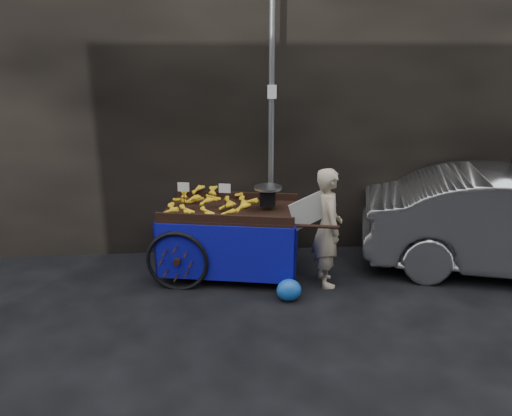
{
  "coord_description": "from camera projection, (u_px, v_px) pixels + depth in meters",
  "views": [
    {
      "loc": [
        -0.44,
        -5.48,
        2.97
      ],
      "look_at": [
        0.03,
        0.5,
        1.03
      ],
      "focal_mm": 35.0,
      "sensor_mm": 36.0,
      "label": 1
    }
  ],
  "objects": [
    {
      "name": "ground",
      "position": [
        257.0,
        300.0,
        6.14
      ],
      "size": [
        80.0,
        80.0,
        0.0
      ],
      "primitive_type": "plane",
      "color": "black",
      "rests_on": "ground"
    },
    {
      "name": "building_wall",
      "position": [
        269.0,
        78.0,
        7.87
      ],
      "size": [
        13.5,
        2.0,
        5.0
      ],
      "color": "black",
      "rests_on": "ground"
    },
    {
      "name": "street_pole",
      "position": [
        271.0,
        121.0,
        6.78
      ],
      "size": [
        0.12,
        0.1,
        4.0
      ],
      "color": "slate",
      "rests_on": "ground"
    },
    {
      "name": "banana_cart",
      "position": [
        227.0,
        216.0,
        6.67
      ],
      "size": [
        2.58,
        1.52,
        1.32
      ],
      "rotation": [
        0.0,
        0.0,
        -0.19
      ],
      "color": "black",
      "rests_on": "ground"
    },
    {
      "name": "vendor",
      "position": [
        327.0,
        227.0,
        6.35
      ],
      "size": [
        0.74,
        0.59,
        1.55
      ],
      "rotation": [
        0.0,
        0.0,
        1.63
      ],
      "color": "tan",
      "rests_on": "ground"
    },
    {
      "name": "plastic_bag",
      "position": [
        289.0,
        290.0,
        6.09
      ],
      "size": [
        0.31,
        0.25,
        0.28
      ],
      "primitive_type": "ellipsoid",
      "color": "blue",
      "rests_on": "ground"
    }
  ]
}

